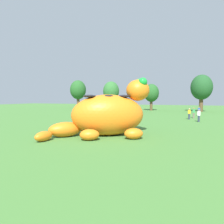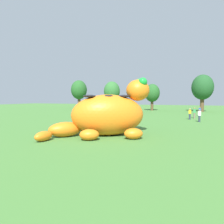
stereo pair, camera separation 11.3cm
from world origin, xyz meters
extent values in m
plane|color=#427533|center=(0.00, 0.00, 0.00)|extent=(160.00, 160.00, 0.00)
ellipsoid|color=orange|center=(1.12, 0.05, 1.80)|extent=(7.14, 6.08, 3.61)
ellipsoid|color=orange|center=(3.44, 1.47, 3.99)|extent=(2.78, 2.72, 1.90)
sphere|color=green|center=(3.41, 2.07, 4.71)|extent=(0.76, 0.76, 0.76)
sphere|color=green|center=(3.96, 1.17, 4.71)|extent=(0.76, 0.76, 0.76)
ellipsoid|color=black|center=(2.35, 0.80, 3.46)|extent=(1.74, 1.83, 0.24)
ellipsoid|color=black|center=(1.12, 0.05, 3.46)|extent=(1.74, 1.83, 0.24)
ellipsoid|color=black|center=(-0.25, -0.78, 3.46)|extent=(1.74, 1.83, 0.24)
ellipsoid|color=orange|center=(1.58, 2.68, 0.44)|extent=(1.89, 1.74, 0.88)
ellipsoid|color=orange|center=(3.66, -0.74, 0.44)|extent=(1.89, 1.74, 0.88)
ellipsoid|color=orange|center=(-1.35, 0.71, 0.44)|extent=(1.89, 1.74, 0.88)
ellipsoid|color=orange|center=(0.57, -2.44, 0.44)|extent=(1.89, 1.74, 0.88)
ellipsoid|color=orange|center=(-2.03, -1.87, 0.63)|extent=(2.93, 3.16, 1.26)
ellipsoid|color=orange|center=(-2.56, -3.98, 0.39)|extent=(0.97, 1.74, 0.77)
cube|color=white|center=(-11.52, 27.89, 0.72)|extent=(1.87, 4.17, 0.80)
cube|color=#2D333D|center=(-11.51, 27.74, 1.42)|extent=(1.58, 2.03, 0.60)
cylinder|color=black|center=(-12.42, 29.13, 0.32)|extent=(0.27, 0.65, 0.64)
cylinder|color=black|center=(-10.72, 29.20, 0.32)|extent=(0.27, 0.65, 0.64)
cylinder|color=black|center=(-12.32, 26.59, 0.32)|extent=(0.27, 0.65, 0.64)
cylinder|color=black|center=(-10.62, 26.66, 0.32)|extent=(0.27, 0.65, 0.64)
cube|color=orange|center=(-7.88, 27.82, 0.72)|extent=(1.84, 4.16, 0.80)
cube|color=#2D333D|center=(-7.88, 27.67, 1.42)|extent=(1.56, 2.02, 0.60)
cylinder|color=black|center=(-8.68, 29.12, 0.32)|extent=(0.26, 0.65, 0.64)
cylinder|color=black|center=(-6.98, 29.06, 0.32)|extent=(0.26, 0.65, 0.64)
cylinder|color=black|center=(-8.77, 26.58, 0.32)|extent=(0.26, 0.65, 0.64)
cylinder|color=black|center=(-7.07, 26.52, 0.32)|extent=(0.26, 0.65, 0.64)
cube|color=black|center=(-4.22, 28.10, 0.72)|extent=(1.78, 4.13, 0.80)
cube|color=#2D333D|center=(-4.23, 27.95, 1.42)|extent=(1.53, 2.00, 0.60)
cylinder|color=black|center=(-5.05, 29.39, 0.32)|extent=(0.25, 0.64, 0.64)
cylinder|color=black|center=(-3.35, 29.36, 0.32)|extent=(0.25, 0.64, 0.64)
cylinder|color=black|center=(-5.10, 26.85, 0.32)|extent=(0.25, 0.64, 0.64)
cylinder|color=black|center=(-3.40, 26.82, 0.32)|extent=(0.25, 0.64, 0.64)
cylinder|color=brown|center=(-24.80, 39.02, 1.54)|extent=(0.88, 0.88, 3.09)
ellipsoid|color=#235623|center=(-24.80, 39.02, 5.81)|extent=(4.94, 4.94, 5.93)
cylinder|color=brown|center=(-12.25, 35.29, 1.37)|extent=(0.78, 0.78, 2.74)
ellipsoid|color=#2D662D|center=(-12.25, 35.29, 5.14)|extent=(4.38, 4.38, 5.25)
cylinder|color=brown|center=(-1.49, 36.66, 1.22)|extent=(0.70, 0.70, 2.43)
ellipsoid|color=#235623|center=(-1.49, 36.66, 4.58)|extent=(3.90, 3.90, 4.67)
cylinder|color=brown|center=(10.45, 35.97, 1.54)|extent=(0.88, 0.88, 3.09)
ellipsoid|color=#1E4C23|center=(10.45, 35.97, 5.81)|extent=(4.94, 4.94, 5.93)
cylinder|color=#2D334C|center=(9.08, 13.66, 0.44)|extent=(0.26, 0.26, 0.88)
cube|color=white|center=(9.08, 13.66, 1.18)|extent=(0.38, 0.22, 0.60)
sphere|color=#9E7051|center=(9.08, 13.66, 1.60)|extent=(0.22, 0.22, 0.22)
cylinder|color=#726656|center=(-8.90, 21.03, 0.44)|extent=(0.26, 0.26, 0.88)
cube|color=#2D4CA5|center=(-8.90, 21.03, 1.18)|extent=(0.38, 0.22, 0.60)
sphere|color=beige|center=(-8.90, 21.03, 1.60)|extent=(0.22, 0.22, 0.22)
cylinder|color=#726656|center=(8.54, 18.86, 0.44)|extent=(0.26, 0.26, 0.88)
cube|color=#338C4C|center=(8.54, 18.86, 1.18)|extent=(0.38, 0.22, 0.60)
sphere|color=#9E7051|center=(8.54, 18.86, 1.60)|extent=(0.22, 0.22, 0.22)
cylinder|color=#726656|center=(9.50, 23.15, 0.44)|extent=(0.26, 0.26, 0.88)
cube|color=#2D4CA5|center=(9.50, 23.15, 1.18)|extent=(0.38, 0.22, 0.60)
sphere|color=#9E7051|center=(9.50, 23.15, 1.60)|extent=(0.22, 0.22, 0.22)
cylinder|color=#2D334C|center=(7.84, 16.56, 0.44)|extent=(0.26, 0.26, 0.88)
cube|color=gold|center=(7.84, 16.56, 1.18)|extent=(0.38, 0.22, 0.60)
sphere|color=tan|center=(7.84, 16.56, 1.60)|extent=(0.22, 0.22, 0.22)
camera|label=1|loc=(7.77, -16.34, 3.32)|focal=32.31mm
camera|label=2|loc=(7.87, -16.30, 3.32)|focal=32.31mm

